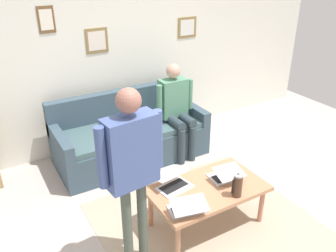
% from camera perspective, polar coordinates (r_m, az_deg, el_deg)
% --- Properties ---
extents(ground_plane, '(7.68, 7.68, 0.00)m').
position_cam_1_polar(ground_plane, '(3.90, 6.01, -15.03)').
color(ground_plane, '#B5A8A1').
extents(area_rug, '(2.12, 2.10, 0.01)m').
position_cam_1_polar(area_rug, '(3.82, 6.99, -16.07)').
color(area_rug, tan).
rests_on(area_rug, ground_plane).
extents(back_wall, '(7.04, 0.11, 2.70)m').
position_cam_1_polar(back_wall, '(5.02, -8.37, 11.91)').
color(back_wall, silver).
rests_on(back_wall, ground_plane).
extents(couch, '(2.00, 0.88, 0.88)m').
position_cam_1_polar(couch, '(4.84, -6.16, -1.77)').
color(couch, '#374B59').
rests_on(couch, ground_plane).
extents(coffee_table, '(1.16, 0.67, 0.45)m').
position_cam_1_polar(coffee_table, '(3.62, 6.38, -10.42)').
color(coffee_table, '#B47C56').
rests_on(coffee_table, ground_plane).
extents(laptop_left, '(0.31, 0.34, 0.15)m').
position_cam_1_polar(laptop_left, '(3.71, 9.25, -7.86)').
color(laptop_left, silver).
rests_on(laptop_left, coffee_table).
extents(laptop_center, '(0.38, 0.34, 0.14)m').
position_cam_1_polar(laptop_center, '(3.27, 3.16, -13.03)').
color(laptop_center, silver).
rests_on(laptop_center, coffee_table).
extents(laptop_right, '(0.39, 0.38, 0.14)m').
position_cam_1_polar(laptop_right, '(3.56, 0.75, -9.14)').
color(laptop_right, silver).
rests_on(laptop_right, coffee_table).
extents(french_press, '(0.11, 0.09, 0.27)m').
position_cam_1_polar(french_press, '(3.46, 11.18, -9.33)').
color(french_press, '#4C3323').
rests_on(french_press, coffee_table).
extents(person_standing, '(0.59, 0.23, 1.69)m').
position_cam_1_polar(person_standing, '(2.83, -5.91, -5.48)').
color(person_standing, '#475246').
rests_on(person_standing, ground_plane).
extents(person_seated, '(0.55, 0.51, 1.28)m').
position_cam_1_polar(person_seated, '(4.73, 1.33, 3.35)').
color(person_seated, '#2D3C44').
rests_on(person_seated, ground_plane).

